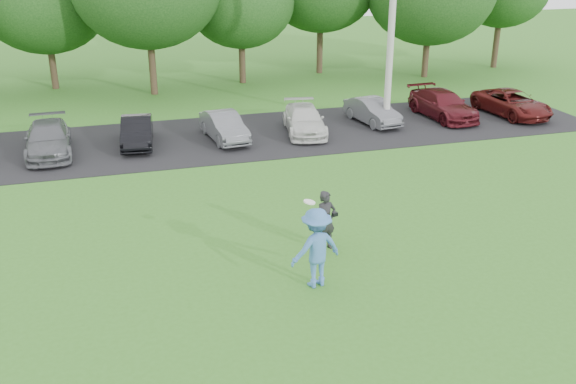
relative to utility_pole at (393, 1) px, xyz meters
name	(u,v)px	position (x,y,z in m)	size (l,w,h in m)	color
ground	(330,300)	(-7.07, -12.70, -5.22)	(100.00, 100.00, 0.00)	#346D1F
parking_lot	(224,137)	(-7.07, 0.30, -5.21)	(32.00, 6.50, 0.03)	black
utility_pole	(393,1)	(0.00, 0.00, 0.00)	(0.28, 0.28, 10.44)	#ADADA7
frisbee_player	(316,248)	(-7.19, -11.95, -4.24)	(1.39, 0.98, 2.24)	#3D6DAE
camera_bystander	(326,221)	(-6.34, -10.24, -4.41)	(0.68, 0.54, 1.63)	black
parked_cars	(206,125)	(-7.77, 0.22, -4.61)	(28.72, 4.77, 1.25)	#561217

